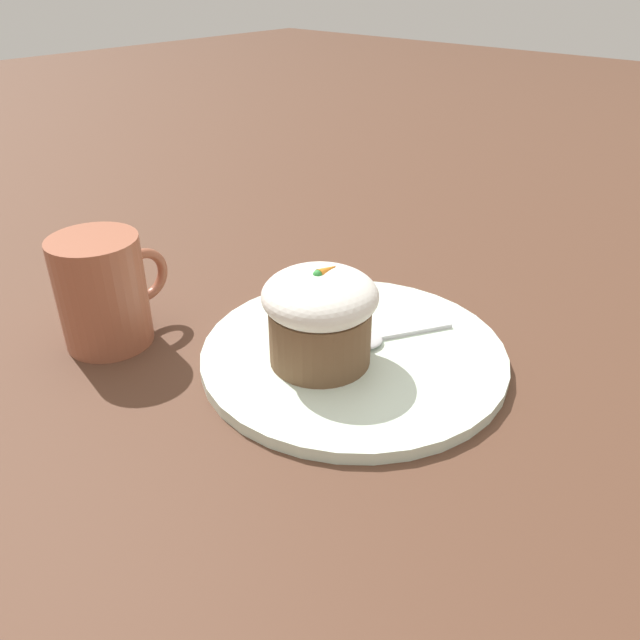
% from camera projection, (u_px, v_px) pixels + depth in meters
% --- Properties ---
extents(ground_plane, '(4.00, 4.00, 0.00)m').
position_uv_depth(ground_plane, '(353.00, 359.00, 0.55)').
color(ground_plane, '#513323').
extents(dessert_plate, '(0.27, 0.27, 0.01)m').
position_uv_depth(dessert_plate, '(353.00, 354.00, 0.55)').
color(dessert_plate, silver).
rests_on(dessert_plate, ground_plane).
extents(carrot_cake, '(0.09, 0.09, 0.09)m').
position_uv_depth(carrot_cake, '(320.00, 315.00, 0.51)').
color(carrot_cake, brown).
rests_on(carrot_cake, dessert_plate).
extents(spoon, '(0.11, 0.07, 0.01)m').
position_uv_depth(spoon, '(372.00, 336.00, 0.55)').
color(spoon, silver).
rests_on(spoon, dessert_plate).
extents(coffee_cup, '(0.11, 0.08, 0.10)m').
position_uv_depth(coffee_cup, '(104.00, 291.00, 0.55)').
color(coffee_cup, '#9E563D').
rests_on(coffee_cup, ground_plane).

